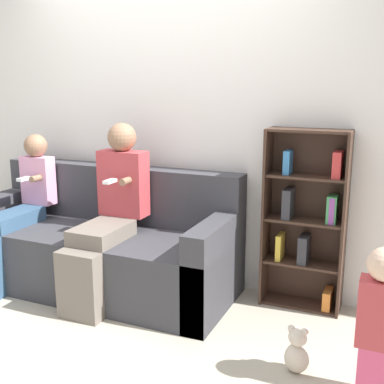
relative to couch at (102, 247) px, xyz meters
name	(u,v)px	position (x,y,z in m)	size (l,w,h in m)	color
ground_plane	(107,324)	(0.37, -0.52, -0.32)	(14.00, 14.00, 0.00)	#B2A893
back_wall	(169,122)	(0.37, 0.45, 0.95)	(10.00, 0.06, 2.55)	silver
couch	(102,247)	(0.00, 0.00, 0.00)	(2.10, 0.84, 0.92)	#38383D
adult_seated	(109,210)	(0.17, -0.13, 0.35)	(0.37, 0.77, 1.29)	#70665B
child_seated	(17,209)	(-0.68, -0.16, 0.28)	(0.27, 0.77, 1.17)	#335170
toddler_standing	(380,320)	(2.05, -0.61, 0.10)	(0.22, 0.17, 0.81)	#DB4C75
bookshelf	(307,219)	(1.51, 0.32, 0.32)	(0.56, 0.24, 1.27)	#3D281E
teddy_bear	(297,351)	(1.65, -0.55, -0.19)	(0.14, 0.11, 0.28)	beige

